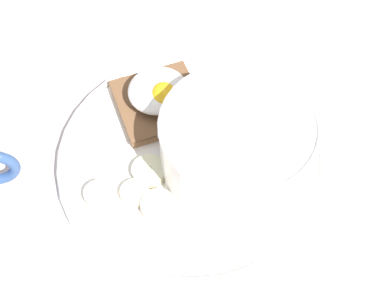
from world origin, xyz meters
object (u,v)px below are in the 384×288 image
toast_slice (159,103)px  banana_slice_back (99,195)px  oatmeal_bowl (238,143)px  banana_slice_right (149,171)px  poached_egg (159,91)px  banana_slice_front (135,193)px  banana_slice_left (158,206)px

toast_slice → banana_slice_back: (8.96, 8.33, -0.10)cm
oatmeal_bowl → banana_slice_right: bearing=-13.4°
banana_slice_right → poached_egg: bearing=-116.5°
banana_slice_front → banana_slice_back: bearing=-17.5°
banana_slice_front → banana_slice_back: (3.24, -1.02, 0.13)cm
banana_slice_left → oatmeal_bowl: bearing=-167.5°
oatmeal_bowl → poached_egg: 10.47cm
banana_slice_back → banana_slice_right: banana_slice_back is taller
banana_slice_left → banana_slice_right: size_ratio=0.94×
banana_slice_front → poached_egg: bearing=-122.0°
oatmeal_bowl → poached_egg: bearing=-63.9°
oatmeal_bowl → banana_slice_right: (8.27, -1.98, -3.07)cm
banana_slice_front → banana_slice_right: 2.73cm
toast_slice → banana_slice_front: bearing=58.5°
banana_slice_front → banana_slice_right: bearing=-139.1°
toast_slice → banana_slice_front: 10.96cm
toast_slice → poached_egg: (-0.02, 0.16, 2.08)cm
banana_slice_back → banana_slice_right: (-5.30, -0.76, -0.07)cm
banana_slice_left → poached_egg: bearing=-110.0°
banana_slice_back → toast_slice: bearing=-137.1°
oatmeal_bowl → banana_slice_front: bearing=-1.1°
toast_slice → poached_egg: 2.08cm
banana_slice_right → banana_slice_back: bearing=8.2°
banana_slice_left → banana_slice_right: bearing=-96.3°
oatmeal_bowl → banana_slice_left: oatmeal_bowl is taller
banana_slice_left → toast_slice: bearing=-109.6°
toast_slice → banana_slice_back: same height
toast_slice → banana_slice_front: (5.72, 9.35, -0.23)cm
banana_slice_back → banana_slice_left: bearing=147.2°
toast_slice → banana_slice_left: bearing=70.4°
oatmeal_bowl → toast_slice: bearing=-64.2°
banana_slice_front → banana_slice_left: (-1.63, 2.12, 0.07)cm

